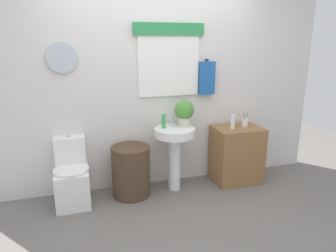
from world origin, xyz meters
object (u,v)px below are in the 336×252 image
potted_plant (184,112)px  toothbrush_cup (245,123)px  lotion_bottle (233,122)px  soap_bottle (164,121)px  laundry_hamper (131,171)px  wooden_cabinet (236,154)px  pedestal_sink (175,145)px  toilet (72,178)px

potted_plant → toothbrush_cup: 0.83m
lotion_bottle → soap_bottle: bearing=174.0°
laundry_hamper → potted_plant: potted_plant is taller
wooden_cabinet → lotion_bottle: bearing=-159.0°
laundry_hamper → pedestal_sink: bearing=0.0°
toilet → lotion_bottle: 2.01m
toilet → pedestal_sink: pedestal_sink is taller
toilet → toothbrush_cup: size_ratio=4.07×
laundry_hamper → wooden_cabinet: wooden_cabinet is taller
soap_bottle → toothbrush_cup: 1.07m
laundry_hamper → wooden_cabinet: size_ratio=0.84×
toothbrush_cup → pedestal_sink: bearing=-178.8°
toilet → wooden_cabinet: toilet is taller
potted_plant → wooden_cabinet: bearing=-4.9°
lotion_bottle → toothbrush_cup: size_ratio=1.00×
potted_plant → toothbrush_cup: (0.81, -0.04, -0.19)m
soap_bottle → wooden_cabinet: bearing=-3.0°
soap_bottle → lotion_bottle: bearing=-6.0°
soap_bottle → toothbrush_cup: size_ratio=0.91×
laundry_hamper → pedestal_sink: pedestal_sink is taller
potted_plant → pedestal_sink: bearing=-156.8°
wooden_cabinet → laundry_hamper: bearing=180.0°
toilet → soap_bottle: soap_bottle is taller
pedestal_sink → toothbrush_cup: size_ratio=4.23×
pedestal_sink → toothbrush_cup: bearing=1.2°
toilet → pedestal_sink: size_ratio=0.96×
pedestal_sink → lotion_bottle: 0.78m
soap_bottle → toothbrush_cup: (1.07, -0.03, -0.09)m
potted_plant → toothbrush_cup: potted_plant is taller
laundry_hamper → soap_bottle: 0.70m
toilet → toothbrush_cup: 2.20m
toilet → laundry_hamper: size_ratio=1.25×
lotion_bottle → toothbrush_cup: bearing=16.0°
laundry_hamper → pedestal_sink: size_ratio=0.77×
toilet → potted_plant: 1.50m
laundry_hamper → soap_bottle: soap_bottle is taller
potted_plant → laundry_hamper: bearing=-174.9°
wooden_cabinet → soap_bottle: 1.09m
pedestal_sink → potted_plant: potted_plant is taller
soap_bottle → laundry_hamper: bearing=-173.2°
soap_bottle → lotion_bottle: (0.86, -0.09, -0.05)m
wooden_cabinet → soap_bottle: size_ratio=4.31×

